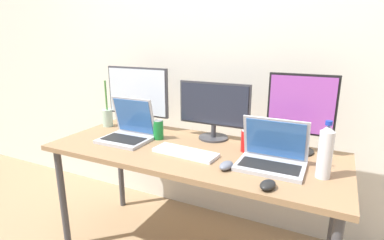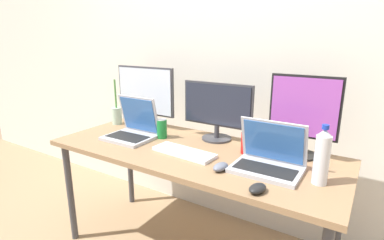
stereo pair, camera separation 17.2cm
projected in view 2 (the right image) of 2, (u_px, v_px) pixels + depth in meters
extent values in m
cube|color=silver|center=(237.00, 49.00, 2.11)|extent=(7.00, 0.08, 2.60)
cylinder|color=#424247|center=(70.00, 193.00, 2.05)|extent=(0.04, 0.04, 0.71)
cylinder|color=#424247|center=(130.00, 164.00, 2.52)|extent=(0.04, 0.04, 0.71)
cylinder|color=#424247|center=(339.00, 224.00, 1.70)|extent=(0.04, 0.04, 0.71)
cube|color=#93704C|center=(192.00, 152.00, 1.77)|extent=(1.72, 0.70, 0.03)
cylinder|color=#38383D|center=(147.00, 125.00, 2.26)|extent=(0.17, 0.17, 0.01)
cylinder|color=#38383D|center=(147.00, 119.00, 2.24)|extent=(0.03, 0.03, 0.08)
cube|color=#38383D|center=(145.00, 91.00, 2.19)|extent=(0.50, 0.02, 0.35)
cube|color=silver|center=(144.00, 91.00, 2.18)|extent=(0.48, 0.01, 0.32)
cylinder|color=#38383D|center=(217.00, 138.00, 1.95)|extent=(0.19, 0.19, 0.01)
cylinder|color=#38383D|center=(217.00, 131.00, 1.94)|extent=(0.03, 0.03, 0.08)
cube|color=#38383D|center=(217.00, 105.00, 1.89)|extent=(0.48, 0.02, 0.28)
cube|color=#232838|center=(216.00, 105.00, 1.88)|extent=(0.45, 0.01, 0.25)
cylinder|color=black|center=(299.00, 154.00, 1.68)|extent=(0.18, 0.18, 0.01)
cylinder|color=black|center=(300.00, 145.00, 1.66)|extent=(0.03, 0.03, 0.10)
cube|color=black|center=(304.00, 107.00, 1.60)|extent=(0.37, 0.02, 0.34)
cube|color=#A54CB2|center=(304.00, 107.00, 1.59)|extent=(0.34, 0.01, 0.31)
cube|color=#B7B7BC|center=(130.00, 137.00, 1.95)|extent=(0.30, 0.25, 0.02)
cube|color=black|center=(127.00, 137.00, 1.93)|extent=(0.27, 0.14, 0.00)
cube|color=#B7B7BC|center=(139.00, 114.00, 2.00)|extent=(0.30, 0.06, 0.25)
cube|color=#3366B2|center=(138.00, 115.00, 1.99)|extent=(0.27, 0.05, 0.22)
cube|color=#B7B7BC|center=(266.00, 170.00, 1.47)|extent=(0.33, 0.23, 0.02)
cube|color=black|center=(265.00, 169.00, 1.45)|extent=(0.29, 0.13, 0.00)
cube|color=#B7B7BC|center=(273.00, 141.00, 1.51)|extent=(0.33, 0.07, 0.23)
cube|color=#3366B2|center=(273.00, 142.00, 1.50)|extent=(0.30, 0.06, 0.20)
cube|color=white|center=(184.00, 152.00, 1.70)|extent=(0.38, 0.16, 0.02)
ellipsoid|color=black|center=(257.00, 188.00, 1.27)|extent=(0.08, 0.11, 0.03)
ellipsoid|color=slate|center=(221.00, 167.00, 1.48)|extent=(0.07, 0.11, 0.04)
cylinder|color=silver|center=(322.00, 160.00, 1.32)|extent=(0.07, 0.07, 0.23)
cone|color=silver|center=(325.00, 132.00, 1.29)|extent=(0.06, 0.06, 0.03)
cylinder|color=#1938B2|center=(326.00, 127.00, 1.28)|extent=(0.03, 0.03, 0.02)
cylinder|color=red|center=(247.00, 143.00, 1.69)|extent=(0.07, 0.07, 0.12)
cylinder|color=silver|center=(247.00, 133.00, 1.68)|extent=(0.06, 0.06, 0.00)
cylinder|color=#197F33|center=(162.00, 129.00, 1.96)|extent=(0.07, 0.07, 0.12)
cylinder|color=silver|center=(162.00, 120.00, 1.94)|extent=(0.06, 0.06, 0.00)
cylinder|color=#B2D1B7|center=(117.00, 116.00, 2.28)|extent=(0.08, 0.08, 0.13)
cylinder|color=#519342|center=(115.00, 94.00, 2.24)|extent=(0.01, 0.01, 0.21)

